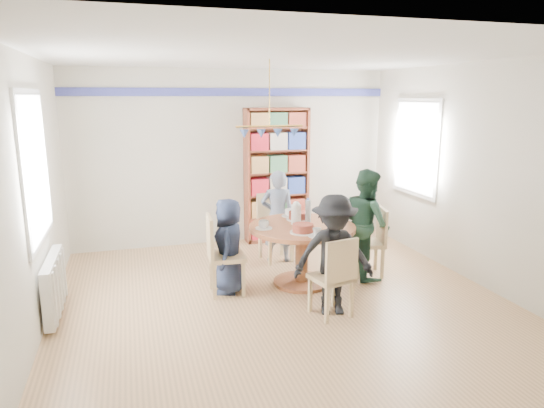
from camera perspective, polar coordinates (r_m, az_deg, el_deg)
name	(u,v)px	position (r m, az deg, el deg)	size (l,w,h in m)	color
ground	(282,301)	(5.66, 1.18, -11.29)	(5.00, 5.00, 0.00)	tan
room_shell	(241,150)	(5.98, -3.69, 6.39)	(5.00, 5.00, 5.00)	white
radiator	(54,285)	(5.64, -24.25, -8.72)	(0.12, 1.00, 0.60)	silver
dining_table	(302,241)	(5.97, 3.54, -4.32)	(1.30, 1.30, 0.75)	#945630
chair_left	(220,251)	(5.71, -6.17, -5.55)	(0.44, 0.44, 0.94)	#D8BB85
chair_right	(374,238)	(6.42, 11.86, -3.97)	(0.47, 0.47, 0.89)	#D8BB85
chair_far	(274,223)	(6.90, 0.19, -2.29)	(0.47, 0.47, 0.95)	#D8BB85
chair_near	(335,274)	(5.13, 7.47, -8.17)	(0.46, 0.46, 0.88)	#D8BB85
person_left	(229,246)	(5.75, -5.11, -4.92)	(0.55, 0.36, 1.13)	#171E34
person_right	(367,224)	(6.29, 11.06, -2.27)	(0.68, 0.53, 1.41)	#1B3626
person_far	(278,216)	(6.77, 0.66, -1.45)	(0.47, 0.31, 1.30)	gray
person_near	(334,255)	(5.18, 7.27, -5.98)	(0.84, 0.48, 1.30)	black
bookshelf	(276,177)	(7.71, 0.53, 3.25)	(1.01, 0.30, 2.12)	brown
tableware	(299,220)	(5.91, 3.25, -1.86)	(1.17, 1.17, 0.31)	white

